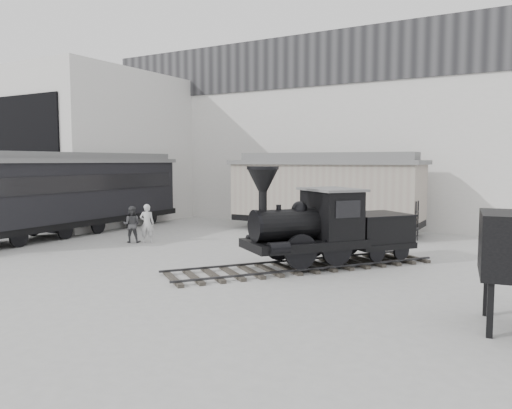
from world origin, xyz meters
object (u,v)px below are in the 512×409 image
Objects in this scene: boxcar at (325,191)px; passenger_coach at (73,192)px; locomotive at (323,231)px; visitor_b at (132,224)px; visitor_a at (147,223)px.

boxcar is 0.70× the size of passenger_coach.
passenger_coach is (-10.97, -6.92, -0.06)m from boxcar.
visitor_b is at bearing -145.59° from locomotive.
visitor_b is at bearing -9.76° from passenger_coach.
boxcar is 9.98m from visitor_b.
locomotive is 5.40× the size of visitor_b.
visitor_a is 0.72m from visitor_b.
locomotive reaches higher than visitor_a.
visitor_b is (4.60, -0.65, -1.28)m from passenger_coach.
visitor_a is (5.26, -0.35, -1.23)m from passenger_coach.
visitor_b is (-0.65, -0.30, -0.05)m from visitor_a.
boxcar is 5.72× the size of visitor_a.
boxcar is 6.05× the size of visitor_b.
locomotive is at bearing -6.36° from passenger_coach.
boxcar reaches higher than visitor_b.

